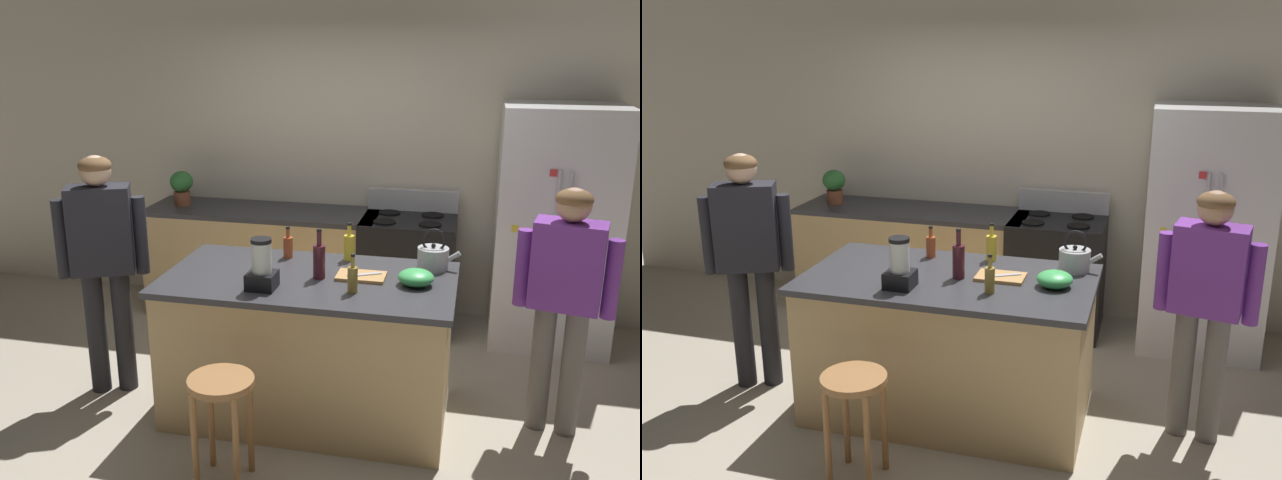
# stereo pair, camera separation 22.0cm
# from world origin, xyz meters

# --- Properties ---
(ground_plane) EXTENTS (14.00, 14.00, 0.00)m
(ground_plane) POSITION_xyz_m (0.00, 0.00, 0.00)
(ground_plane) COLOR #B2A893
(back_wall) EXTENTS (8.00, 0.10, 2.70)m
(back_wall) POSITION_xyz_m (0.00, 1.95, 1.35)
(back_wall) COLOR beige
(back_wall) RESTS_ON ground_plane
(kitchen_island) EXTENTS (1.81, 1.00, 0.94)m
(kitchen_island) POSITION_xyz_m (0.00, 0.00, 0.47)
(kitchen_island) COLOR tan
(kitchen_island) RESTS_ON ground_plane
(back_counter_run) EXTENTS (2.00, 0.64, 0.94)m
(back_counter_run) POSITION_xyz_m (-0.80, 1.55, 0.47)
(back_counter_run) COLOR tan
(back_counter_run) RESTS_ON ground_plane
(refrigerator) EXTENTS (0.90, 0.73, 1.88)m
(refrigerator) POSITION_xyz_m (1.59, 1.50, 0.94)
(refrigerator) COLOR silver
(refrigerator) RESTS_ON ground_plane
(stove_range) EXTENTS (0.76, 0.65, 1.12)m
(stove_range) POSITION_xyz_m (0.46, 1.52, 0.48)
(stove_range) COLOR black
(stove_range) RESTS_ON ground_plane
(person_by_island_left) EXTENTS (0.58, 0.36, 1.65)m
(person_by_island_left) POSITION_xyz_m (-1.40, -0.02, 1.00)
(person_by_island_left) COLOR #26262B
(person_by_island_left) RESTS_ON ground_plane
(person_by_sink_right) EXTENTS (0.60, 0.30, 1.55)m
(person_by_sink_right) POSITION_xyz_m (1.53, 0.13, 0.94)
(person_by_sink_right) COLOR #66605B
(person_by_sink_right) RESTS_ON ground_plane
(bar_stool) EXTENTS (0.36, 0.36, 0.63)m
(bar_stool) POSITION_xyz_m (-0.28, -0.83, 0.49)
(bar_stool) COLOR #9E6B3D
(bar_stool) RESTS_ON ground_plane
(potted_plant) EXTENTS (0.20, 0.20, 0.30)m
(potted_plant) POSITION_xyz_m (-1.53, 1.55, 1.11)
(potted_plant) COLOR brown
(potted_plant) RESTS_ON back_counter_run
(blender_appliance) EXTENTS (0.17, 0.17, 0.31)m
(blender_appliance) POSITION_xyz_m (-0.22, -0.26, 1.07)
(blender_appliance) COLOR black
(blender_appliance) RESTS_ON kitchen_island
(bottle_vinegar) EXTENTS (0.06, 0.06, 0.24)m
(bottle_vinegar) POSITION_xyz_m (0.31, -0.20, 1.02)
(bottle_vinegar) COLOR olive
(bottle_vinegar) RESTS_ON kitchen_island
(bottle_soda) EXTENTS (0.07, 0.07, 0.26)m
(bottle_soda) POSITION_xyz_m (0.18, 0.38, 1.03)
(bottle_soda) COLOR yellow
(bottle_soda) RESTS_ON kitchen_island
(bottle_wine) EXTENTS (0.08, 0.08, 0.32)m
(bottle_wine) POSITION_xyz_m (0.07, -0.01, 1.05)
(bottle_wine) COLOR #471923
(bottle_wine) RESTS_ON kitchen_island
(bottle_cooking_sauce) EXTENTS (0.06, 0.06, 0.22)m
(bottle_cooking_sauce) POSITION_xyz_m (-0.23, 0.34, 1.02)
(bottle_cooking_sauce) COLOR #B24C26
(bottle_cooking_sauce) RESTS_ON kitchen_island
(mixing_bowl) EXTENTS (0.22, 0.22, 0.10)m
(mixing_bowl) POSITION_xyz_m (0.66, 0.00, 0.99)
(mixing_bowl) COLOR #3FB259
(mixing_bowl) RESTS_ON kitchen_island
(tea_kettle) EXTENTS (0.28, 0.20, 0.27)m
(tea_kettle) POSITION_xyz_m (0.74, 0.33, 1.02)
(tea_kettle) COLOR #B7BABF
(tea_kettle) RESTS_ON kitchen_island
(cutting_board) EXTENTS (0.30, 0.20, 0.02)m
(cutting_board) POSITION_xyz_m (0.32, 0.06, 0.95)
(cutting_board) COLOR #B7844C
(cutting_board) RESTS_ON kitchen_island
(chef_knife) EXTENTS (0.21, 0.13, 0.01)m
(chef_knife) POSITION_xyz_m (0.34, 0.06, 0.96)
(chef_knife) COLOR #B7BABF
(chef_knife) RESTS_ON cutting_board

